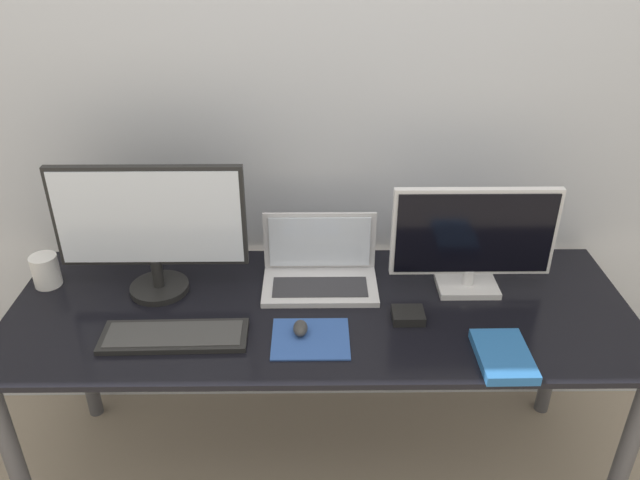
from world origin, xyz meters
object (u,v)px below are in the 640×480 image
mouse (300,328)px  book (503,356)px  mug (46,271)px  power_brick (408,315)px  keyboard (174,336)px  monitor_left (150,226)px  monitor_right (473,239)px  laptop (319,268)px

mouse → book: size_ratio=0.32×
book → mug: 1.42m
mouse → power_brick: mouse is taller
book → keyboard: bearing=173.6°
monitor_left → mug: 0.41m
monitor_left → mouse: bearing=-27.1°
monitor_right → mouse: (-0.53, -0.23, -0.16)m
monitor_right → mug: (-1.35, 0.04, -0.13)m
mouse → power_brick: (0.32, 0.07, -0.01)m
mouse → book: mouse is taller
keyboard → mug: bearing=148.3°
monitor_right → book: monitor_right is taller
keyboard → mug: mug is taller
monitor_right → laptop: 0.49m
laptop → book: (0.50, -0.39, -0.04)m
monitor_left → power_brick: (0.77, -0.16, -0.22)m
book → power_brick: size_ratio=2.21×
keyboard → mug: (-0.46, 0.28, 0.04)m
laptop → mug: 0.88m
keyboard → mouse: bearing=2.6°
monitor_left → book: monitor_left is taller
monitor_right → keyboard: (-0.89, -0.25, -0.17)m
monitor_left → mug: monitor_left is taller
mouse → mug: (-0.82, 0.27, 0.03)m
keyboard → mouse: mouse is taller
book → mug: bearing=164.3°
laptop → mouse: (-0.06, -0.27, -0.03)m
mouse → mug: bearing=161.9°
laptop → power_brick: size_ratio=3.85×
mouse → monitor_right: bearing=23.7°
keyboard → power_brick: power_brick is taller
laptop → monitor_right: bearing=-5.0°
keyboard → power_brick: bearing=7.2°
mug → power_brick: bearing=-9.9°
monitor_right → mouse: size_ratio=7.50×
book → power_brick: bearing=141.3°
mouse → mug: 0.86m
monitor_left → monitor_right: monitor_left is taller
monitor_left → laptop: monitor_left is taller
power_brick → mug: bearing=170.1°
mug → laptop: bearing=0.3°
laptop → keyboard: size_ratio=0.87×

